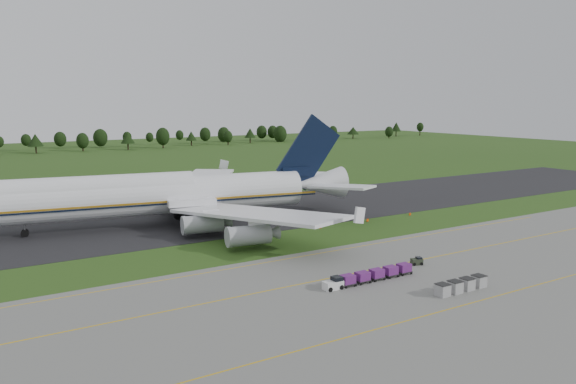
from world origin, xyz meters
TOP-DOWN VIEW (x-y plane):
  - ground at (0.00, 0.00)m, footprint 600.00×600.00m
  - apron at (0.00, -34.00)m, footprint 300.00×52.00m
  - taxiway at (0.00, 28.00)m, footprint 300.00×40.00m
  - apron_markings at (0.00, -26.98)m, footprint 300.00×30.20m
  - tree_line at (1.71, 220.60)m, footprint 524.14×22.52m
  - aircraft at (-13.17, 25.58)m, footprint 81.98×78.58m
  - baggage_train at (-0.91, -26.22)m, footprint 15.66×1.66m
  - utility_cart at (11.23, -23.68)m, footprint 2.03×1.58m
  - uld_row at (7.29, -36.14)m, footprint 8.89×1.69m
  - edge_markers at (19.45, 5.81)m, footprint 37.95×0.30m

SIDE VIEW (x-z plane):
  - ground at x=0.00m, z-range 0.00..0.00m
  - apron at x=0.00m, z-range 0.00..0.06m
  - taxiway at x=0.00m, z-range 0.00..0.08m
  - apron_markings at x=0.00m, z-range 0.06..0.07m
  - edge_markers at x=19.45m, z-range -0.03..0.57m
  - utility_cart at x=11.23m, z-range 0.05..1.03m
  - uld_row at x=7.29m, z-range 0.06..1.73m
  - baggage_train at x=-0.91m, z-range 0.12..1.72m
  - tree_line at x=1.71m, z-range 0.12..12.08m
  - aircraft at x=-13.17m, z-range -4.92..18.01m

